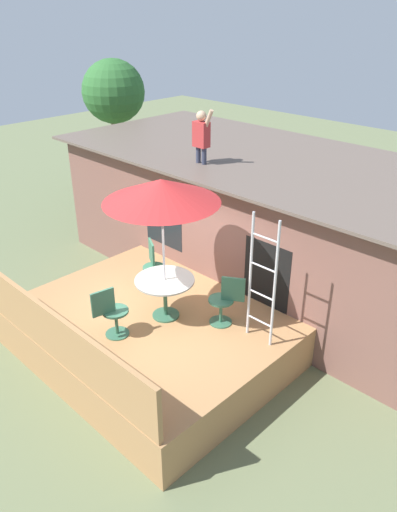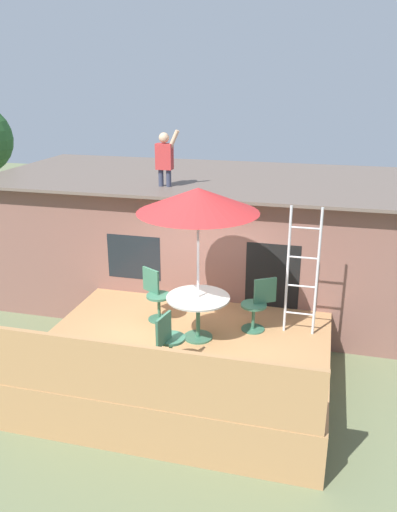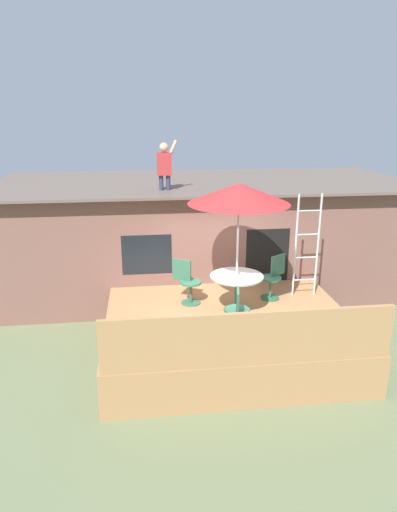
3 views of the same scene
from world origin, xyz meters
name	(u,v)px [view 2 (image 2 of 3)]	position (x,y,z in m)	size (l,w,h in m)	color
ground_plane	(186,380)	(0.00, 0.00, 0.00)	(40.00, 40.00, 0.00)	#66704C
house	(229,239)	(0.00, 3.60, 1.44)	(10.50, 4.50, 2.86)	brown
deck	(186,359)	(0.00, 0.00, 0.40)	(4.69, 3.95, 0.80)	#A87A4C
deck_railing	(145,377)	(0.00, -1.93, 1.25)	(4.59, 0.08, 0.90)	#A87A4C
patio_table	(198,306)	(0.19, 0.07, 1.39)	(1.04, 1.04, 0.74)	#33664C
patio_umbrella	(198,200)	(0.19, 0.07, 3.15)	(1.90, 1.90, 2.54)	silver
step_ladder	(302,272)	(1.80, 0.69, 1.90)	(0.52, 0.04, 2.20)	silver
person_figure	(165,156)	(-1.04, 2.26, 3.47)	(0.47, 0.20, 1.11)	#33384C
patio_chair_left	(156,295)	(-0.71, 0.59, 1.26)	(0.58, 0.44, 0.92)	#33664C
patio_chair_right	(258,305)	(1.10, 0.63, 1.26)	(0.57, 0.45, 0.92)	#33664C
patio_chair_near	(168,341)	(0.00, -0.94, 1.26)	(0.44, 0.62, 0.92)	#33664C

